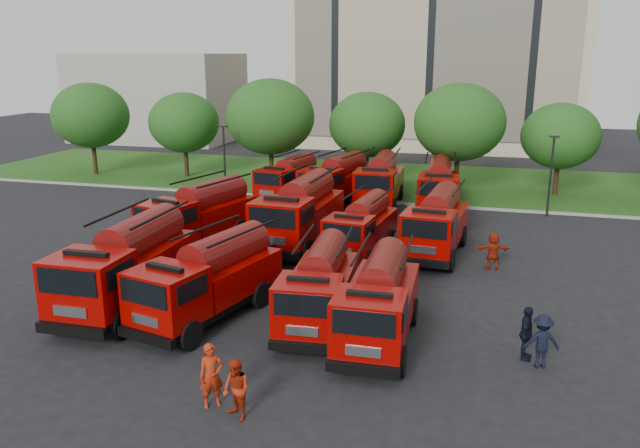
% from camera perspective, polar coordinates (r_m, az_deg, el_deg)
% --- Properties ---
extents(ground, '(140.00, 140.00, 0.00)m').
position_cam_1_polar(ground, '(26.82, -3.54, -6.54)').
color(ground, black).
rests_on(ground, ground).
extents(lawn, '(70.00, 16.00, 0.12)m').
position_cam_1_polar(lawn, '(51.18, 5.76, 4.06)').
color(lawn, '#174412').
rests_on(lawn, ground).
extents(curb, '(70.00, 0.30, 0.14)m').
position_cam_1_polar(curb, '(43.38, 3.99, 2.07)').
color(curb, gray).
rests_on(curb, ground).
extents(apartment_building, '(30.00, 14.18, 25.00)m').
position_cam_1_polar(apartment_building, '(71.80, 10.71, 17.07)').
color(apartment_building, beige).
rests_on(apartment_building, ground).
extents(side_building, '(18.00, 12.00, 10.00)m').
position_cam_1_polar(side_building, '(77.70, -14.56, 11.15)').
color(side_building, '#9D968B').
rests_on(side_building, ground).
extents(tree_0, '(6.30, 6.30, 7.70)m').
position_cam_1_polar(tree_0, '(55.93, -20.24, 9.30)').
color(tree_0, '#382314').
rests_on(tree_0, ground).
extents(tree_1, '(5.71, 5.71, 6.98)m').
position_cam_1_polar(tree_1, '(52.69, -12.33, 9.05)').
color(tree_1, '#382314').
rests_on(tree_1, ground).
extents(tree_2, '(6.72, 6.72, 8.22)m').
position_cam_1_polar(tree_2, '(48.06, -4.57, 9.74)').
color(tree_2, '#382314').
rests_on(tree_2, ground).
extents(tree_3, '(5.88, 5.88, 7.19)m').
position_cam_1_polar(tree_3, '(48.70, 4.34, 9.03)').
color(tree_3, '#382314').
rests_on(tree_3, ground).
extents(tree_4, '(6.55, 6.55, 8.01)m').
position_cam_1_polar(tree_4, '(46.35, 12.62, 9.06)').
color(tree_4, '#382314').
rests_on(tree_4, ground).
extents(tree_5, '(5.46, 5.46, 6.68)m').
position_cam_1_polar(tree_5, '(47.65, 21.12, 7.51)').
color(tree_5, '#382314').
rests_on(tree_5, ground).
extents(lamp_post_0, '(0.60, 0.25, 5.11)m').
position_cam_1_polar(lamp_post_0, '(45.14, -8.75, 6.11)').
color(lamp_post_0, black).
rests_on(lamp_post_0, ground).
extents(lamp_post_1, '(0.60, 0.25, 5.11)m').
position_cam_1_polar(lamp_post_1, '(41.56, 20.37, 4.55)').
color(lamp_post_1, black).
rests_on(lamp_post_1, ground).
extents(fire_truck_0, '(2.96, 7.83, 3.55)m').
position_cam_1_polar(fire_truck_0, '(26.25, -17.17, -3.57)').
color(fire_truck_0, black).
rests_on(fire_truck_0, ground).
extents(fire_truck_1, '(4.02, 7.40, 3.20)m').
position_cam_1_polar(fire_truck_1, '(24.46, -10.13, -4.92)').
color(fire_truck_1, black).
rests_on(fire_truck_1, ground).
extents(fire_truck_2, '(2.80, 6.68, 2.97)m').
position_cam_1_polar(fire_truck_2, '(23.61, -0.03, -5.72)').
color(fire_truck_2, black).
rests_on(fire_truck_2, ground).
extents(fire_truck_3, '(2.59, 6.72, 3.03)m').
position_cam_1_polar(fire_truck_3, '(22.33, 5.41, -6.98)').
color(fire_truck_3, black).
rests_on(fire_truck_3, ground).
extents(fire_truck_4, '(4.35, 7.73, 3.34)m').
position_cam_1_polar(fire_truck_4, '(33.90, -10.97, 0.87)').
color(fire_truck_4, black).
rests_on(fire_truck_4, ground).
extents(fire_truck_5, '(3.26, 8.09, 3.62)m').
position_cam_1_polar(fire_truck_5, '(33.20, -1.86, 1.09)').
color(fire_truck_5, black).
rests_on(fire_truck_5, ground).
extents(fire_truck_6, '(2.88, 6.54, 2.88)m').
position_cam_1_polar(fire_truck_6, '(31.84, 3.84, -0.24)').
color(fire_truck_6, black).
rests_on(fire_truck_6, ground).
extents(fire_truck_7, '(3.08, 7.29, 3.24)m').
position_cam_1_polar(fire_truck_7, '(32.37, 10.60, 0.11)').
color(fire_truck_7, black).
rests_on(fire_truck_7, ground).
extents(fire_truck_8, '(3.41, 6.85, 2.98)m').
position_cam_1_polar(fire_truck_8, '(43.94, -2.79, 4.17)').
color(fire_truck_8, black).
rests_on(fire_truck_8, ground).
extents(fire_truck_9, '(4.00, 7.57, 3.28)m').
position_cam_1_polar(fire_truck_9, '(42.59, 1.57, 4.03)').
color(fire_truck_9, black).
rests_on(fire_truck_9, ground).
extents(fire_truck_10, '(2.94, 7.51, 3.37)m').
position_cam_1_polar(fire_truck_10, '(42.24, 5.51, 3.94)').
color(fire_truck_10, black).
rests_on(fire_truck_10, ground).
extents(fire_truck_11, '(3.00, 7.38, 3.30)m').
position_cam_1_polar(fire_truck_11, '(41.13, 10.82, 3.37)').
color(fire_truck_11, black).
rests_on(fire_truck_11, ground).
extents(firefighter_0, '(0.89, 0.84, 1.96)m').
position_cam_1_polar(firefighter_0, '(19.28, -9.75, -16.05)').
color(firefighter_0, '#A0230C').
rests_on(firefighter_0, ground).
extents(firefighter_1, '(0.99, 0.88, 1.79)m').
position_cam_1_polar(firefighter_1, '(18.62, -7.58, -17.20)').
color(firefighter_1, '#A0230C').
rests_on(firefighter_1, ground).
extents(firefighter_2, '(0.79, 1.19, 1.89)m').
position_cam_1_polar(firefighter_2, '(22.65, 18.14, -11.62)').
color(firefighter_2, black).
rests_on(firefighter_2, ground).
extents(firefighter_3, '(1.28, 0.83, 1.83)m').
position_cam_1_polar(firefighter_3, '(22.29, 19.40, -12.19)').
color(firefighter_3, black).
rests_on(firefighter_3, ground).
extents(firefighter_4, '(0.87, 0.92, 1.57)m').
position_cam_1_polar(firefighter_4, '(29.67, -4.87, -4.38)').
color(firefighter_4, black).
rests_on(firefighter_4, ground).
extents(firefighter_5, '(1.81, 1.05, 1.83)m').
position_cam_1_polar(firefighter_5, '(31.08, 15.41, -3.97)').
color(firefighter_5, '#A0230C').
rests_on(firefighter_5, ground).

